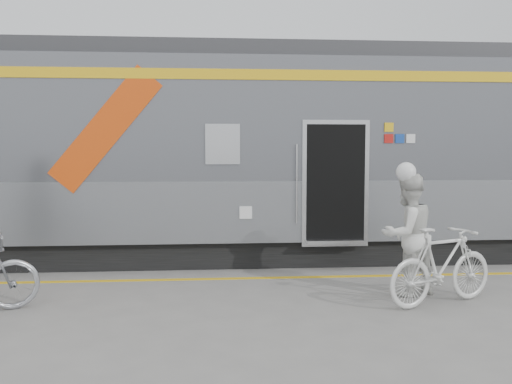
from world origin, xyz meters
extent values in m
plane|color=slate|center=(0.00, 0.00, 0.00)|extent=(90.00, 90.00, 0.00)
cube|color=black|center=(0.04, 4.20, 0.25)|extent=(24.00, 2.70, 0.50)
cube|color=#9EA0A5|center=(0.04, 4.20, 1.05)|extent=(24.00, 3.00, 1.10)
cube|color=slate|center=(0.04, 4.20, 2.70)|extent=(24.00, 3.00, 2.20)
cube|color=#38383A|center=(0.04, 4.20, 3.95)|extent=(24.00, 2.64, 0.30)
cube|color=gold|center=(0.04, 2.69, 3.45)|extent=(24.00, 0.02, 0.18)
cube|color=#D8440C|center=(-1.76, 2.69, 2.50)|extent=(1.96, 0.01, 2.19)
cube|color=black|center=(0.24, 2.69, 2.25)|extent=(0.55, 0.02, 0.65)
cube|color=black|center=(2.24, 2.90, 1.55)|extent=(1.05, 0.45, 2.10)
cube|color=silver|center=(2.24, 2.69, 1.55)|extent=(1.20, 0.02, 2.25)
cylinder|color=silver|center=(1.54, 2.67, 1.55)|extent=(0.04, 0.04, 1.40)
cube|color=silver|center=(2.24, 2.65, 0.52)|extent=(1.05, 0.25, 0.06)
cube|color=gold|center=(3.19, 2.69, 2.55)|extent=(0.16, 0.01, 0.16)
cube|color=#B11814|center=(3.19, 2.69, 2.35)|extent=(0.16, 0.01, 0.16)
cube|color=#173F98|center=(3.39, 2.69, 2.35)|extent=(0.16, 0.01, 0.16)
cube|color=silver|center=(3.59, 2.69, 2.35)|extent=(0.16, 0.01, 0.16)
cube|color=silver|center=(0.64, 2.69, 1.05)|extent=(0.22, 0.01, 0.22)
cube|color=gold|center=(0.00, 2.15, 0.00)|extent=(24.00, 0.12, 0.01)
imported|color=silver|center=(2.93, 0.98, 0.91)|extent=(1.07, 0.96, 1.81)
imported|color=silver|center=(3.23, 0.43, 0.55)|extent=(1.89, 1.15, 1.10)
sphere|color=white|center=(2.93, 0.98, 1.96)|extent=(0.29, 0.29, 0.29)
camera|label=1|loc=(0.08, -6.76, 2.18)|focal=38.00mm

